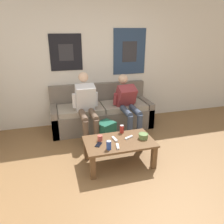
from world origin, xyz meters
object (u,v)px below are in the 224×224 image
object	(u,v)px
ceramic_bowl	(143,136)
game_controller_far_center	(118,146)
pillar_candle	(100,138)
backpack	(106,134)
game_controller_near_right	(129,137)
drink_can_blue	(109,145)
cell_phone	(99,145)
couch	(101,113)
game_controller_near_left	(115,139)
person_seated_adult	(87,105)
person_seated_teen	(128,103)
drink_can_red	(122,129)
coffee_table	(119,145)

from	to	relation	value
ceramic_bowl	game_controller_far_center	size ratio (longest dim) A/B	0.99
pillar_candle	game_controller_far_center	size ratio (longest dim) A/B	0.63
backpack	game_controller_near_right	distance (m)	0.65
drink_can_blue	cell_phone	size ratio (longest dim) A/B	0.83
couch	game_controller_near_right	world-z (taller)	couch
game_controller_near_left	drink_can_blue	bearing A→B (deg)	-122.74
person_seated_adult	cell_phone	xyz separation A→B (m)	(-0.01, -1.01, -0.25)
person_seated_adult	drink_can_blue	world-z (taller)	person_seated_adult
person_seated_teen	game_controller_far_center	world-z (taller)	person_seated_teen
person_seated_adult	drink_can_red	world-z (taller)	person_seated_adult
drink_can_red	game_controller_far_center	size ratio (longest dim) A/B	0.84
person_seated_adult	ceramic_bowl	xyz separation A→B (m)	(0.67, -1.00, -0.21)
person_seated_adult	game_controller_near_left	bearing A→B (deg)	-75.06
coffee_table	cell_phone	bearing A→B (deg)	-173.75
person_seated_teen	drink_can_red	size ratio (longest dim) A/B	8.71
couch	game_controller_near_right	size ratio (longest dim) A/B	13.77
backpack	game_controller_near_right	xyz separation A→B (m)	(0.19, -0.59, 0.19)
drink_can_blue	drink_can_red	size ratio (longest dim) A/B	1.00
ceramic_bowl	cell_phone	world-z (taller)	ceramic_bowl
coffee_table	game_controller_near_left	xyz separation A→B (m)	(-0.06, 0.05, 0.08)
cell_phone	game_controller_near_left	bearing A→B (deg)	18.03
game_controller_near_left	cell_phone	bearing A→B (deg)	-161.97
cell_phone	ceramic_bowl	bearing A→B (deg)	1.00
backpack	pillar_candle	distance (m)	0.63
pillar_candle	person_seated_teen	bearing A→B (deg)	50.67
couch	game_controller_far_center	bearing A→B (deg)	-95.00
person_seated_teen	game_controller_near_left	world-z (taller)	person_seated_teen
coffee_table	person_seated_teen	bearing A→B (deg)	64.25
person_seated_teen	drink_can_blue	size ratio (longest dim) A/B	8.71
couch	person_seated_adult	xyz separation A→B (m)	(-0.36, -0.40, 0.35)
drink_can_red	game_controller_near_right	world-z (taller)	drink_can_red
coffee_table	backpack	size ratio (longest dim) A/B	2.46
drink_can_blue	cell_phone	xyz separation A→B (m)	(-0.11, 0.15, -0.06)
game_controller_near_right	game_controller_far_center	bearing A→B (deg)	-139.40
person_seated_teen	drink_can_red	world-z (taller)	person_seated_teen
cell_phone	pillar_candle	bearing A→B (deg)	67.50
ceramic_bowl	cell_phone	size ratio (longest dim) A/B	0.97
game_controller_near_right	pillar_candle	bearing A→B (deg)	173.78
pillar_candle	cell_phone	world-z (taller)	pillar_candle
coffee_table	game_controller_near_right	xyz separation A→B (m)	(0.16, 0.04, 0.08)
coffee_table	person_seated_teen	distance (m)	1.14
person_seated_teen	game_controller_far_center	bearing A→B (deg)	-115.59
person_seated_adult	drink_can_red	xyz separation A→B (m)	(0.42, -0.73, -0.20)
game_controller_near_left	drink_can_red	bearing A→B (deg)	48.19
game_controller_near_right	cell_phone	world-z (taller)	game_controller_near_right
cell_phone	person_seated_teen	bearing A→B (deg)	52.32
coffee_table	drink_can_red	bearing A→B (deg)	64.10
person_seated_teen	backpack	size ratio (longest dim) A/B	2.65
game_controller_near_left	couch	bearing A→B (deg)	85.04
pillar_candle	game_controller_near_left	distance (m)	0.22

